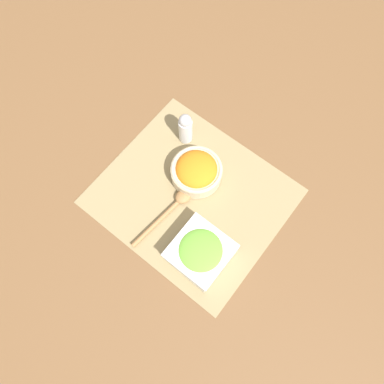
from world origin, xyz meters
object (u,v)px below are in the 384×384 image
(wooden_spoon, at_px, (174,206))
(lettuce_bowl, at_px, (200,252))
(pepper_shaker, at_px, (185,128))
(carrot_bowl, at_px, (196,171))

(wooden_spoon, bearing_deg, lettuce_bowl, 156.97)
(lettuce_bowl, bearing_deg, wooden_spoon, -23.03)
(lettuce_bowl, xyz_separation_m, wooden_spoon, (0.13, -0.06, -0.02))
(lettuce_bowl, bearing_deg, pepper_shaker, -45.11)
(lettuce_bowl, relative_size, wooden_spoon, 0.65)
(wooden_spoon, height_order, pepper_shaker, pepper_shaker)
(pepper_shaker, bearing_deg, carrot_bowl, 142.45)
(pepper_shaker, bearing_deg, wooden_spoon, 119.95)
(lettuce_bowl, relative_size, pepper_shaker, 1.26)
(pepper_shaker, bearing_deg, lettuce_bowl, 134.89)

